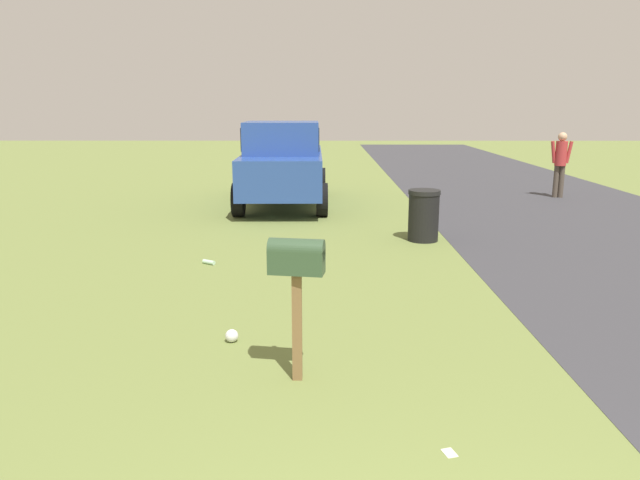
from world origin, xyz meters
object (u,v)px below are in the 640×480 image
at_px(mailbox, 297,268).
at_px(trash_bin, 424,215).
at_px(pickup_truck, 283,162).
at_px(pedestrian, 561,160).

relative_size(mailbox, trash_bin, 1.41).
distance_m(mailbox, pickup_truck, 9.69).
relative_size(mailbox, pickup_truck, 0.27).
bearing_deg(pickup_truck, trash_bin, 35.52).
distance_m(pickup_truck, pedestrian, 7.54).
bearing_deg(mailbox, trash_bin, -11.28).
height_order(pickup_truck, pedestrian, pickup_truck).
height_order(mailbox, trash_bin, mailbox).
distance_m(trash_bin, pedestrian, 6.98).
height_order(mailbox, pickup_truck, pickup_truck).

